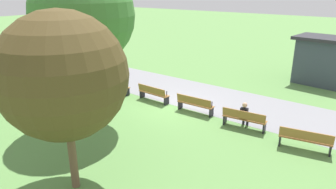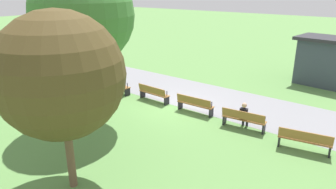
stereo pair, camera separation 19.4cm
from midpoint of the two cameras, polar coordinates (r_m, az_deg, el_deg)
The scene contains 15 objects.
ground_plane at distance 16.04m, azimuth 1.49°, elevation -2.21°, with size 120.00×120.00×0.00m, color #5B8C47.
path_paving at distance 17.79m, azimuth 5.83°, elevation -0.07°, with size 33.44×4.35×0.01m, color gray.
bench_0 at distance 21.76m, azimuth -20.75°, elevation 3.70°, with size 1.96×0.94×0.89m.
bench_1 at distance 19.96m, azimuth -15.32°, elevation 2.93°, with size 1.96×0.81×0.89m.
bench_2 at distance 18.22m, azimuth -9.26°, elevation 1.82°, with size 1.94×0.68×0.89m.
bench_3 at distance 16.59m, azimuth -2.42°, elevation 0.29°, with size 1.92×0.54×0.89m.
bench_4 at distance 15.09m, azimuth 5.39°, elevation -1.78°, with size 1.92×0.54×0.89m.
bench_5 at distance 13.78m, azimuth 14.34°, elevation -4.45°, with size 1.94×0.68×0.89m.
bench_6 at distance 12.74m, azimuth 24.60°, elevation -7.75°, with size 1.96×0.81×0.89m.
person_seated at distance 13.86m, azimuth 14.44°, elevation -3.61°, with size 0.36×0.55×1.20m.
tree_1 at distance 13.29m, azimuth -15.26°, elevation 14.00°, with size 4.24×4.24×6.96m.
tree_3 at distance 8.93m, azimuth -18.89°, elevation 3.32°, with size 3.64×3.64×5.43m.
lamp_post at distance 19.57m, azimuth -9.23°, elevation 10.19°, with size 0.32×0.32×4.11m.
trash_bin at distance 23.31m, azimuth -22.62°, elevation 4.24°, with size 0.47×0.47×0.79m, color black.
kiosk at distance 21.71m, azimuth 27.58°, elevation 5.63°, with size 3.77×2.93×3.02m.
Camera 2 is at (8.92, -11.94, 5.92)m, focal length 32.57 mm.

